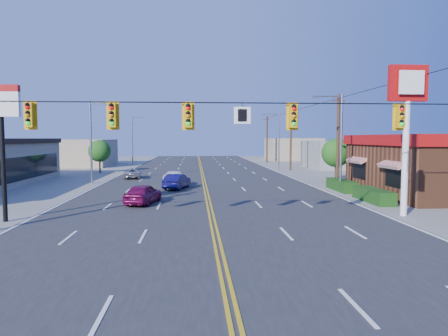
{
  "coord_description": "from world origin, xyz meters",
  "views": [
    {
      "loc": [
        -0.93,
        -17.77,
        4.44
      ],
      "look_at": [
        1.26,
        11.91,
        2.2
      ],
      "focal_mm": 32.0,
      "sensor_mm": 36.0,
      "label": 1
    }
  ],
  "objects": [
    {
      "name": "streetlight_se",
      "position": [
        10.79,
        14.0,
        4.51
      ],
      "size": [
        2.55,
        0.25,
        8.0
      ],
      "color": "gray",
      "rests_on": "ground"
    },
    {
      "name": "car_blue",
      "position": [
        -2.47,
        16.74,
        0.65
      ],
      "size": [
        2.38,
        4.14,
        1.29
      ],
      "primitive_type": "imported",
      "rotation": [
        0.0,
        0.0,
        2.87
      ],
      "color": "#100D4C",
      "rests_on": "ground"
    },
    {
      "name": "car_silver",
      "position": [
        -7.7,
        26.24,
        0.54
      ],
      "size": [
        2.32,
        4.09,
        1.08
      ],
      "primitive_type": "imported",
      "rotation": [
        0.0,
        0.0,
        3.28
      ],
      "color": "#ADADB2",
      "rests_on": "ground"
    },
    {
      "name": "bld_west_far",
      "position": [
        -20.0,
        48.0,
        2.1
      ],
      "size": [
        11.0,
        12.0,
        4.2
      ],
      "primitive_type": "cube",
      "color": "tan",
      "rests_on": "ground"
    },
    {
      "name": "streetlight_sw",
      "position": [
        -10.79,
        22.0,
        4.51
      ],
      "size": [
        2.55,
        0.25,
        8.0
      ],
      "color": "gray",
      "rests_on": "ground"
    },
    {
      "name": "streetlight_ne",
      "position": [
        10.79,
        38.0,
        4.51
      ],
      "size": [
        2.55,
        0.25,
        8.0
      ],
      "color": "gray",
      "rests_on": "ground"
    },
    {
      "name": "kfc_pylon",
      "position": [
        11.0,
        4.0,
        6.04
      ],
      "size": [
        2.2,
        0.36,
        8.5
      ],
      "color": "white",
      "rests_on": "ground"
    },
    {
      "name": "road",
      "position": [
        0.0,
        20.0,
        0.03
      ],
      "size": [
        20.0,
        120.0,
        0.06
      ],
      "primitive_type": "cube",
      "color": "#2D2D30",
      "rests_on": "ground"
    },
    {
      "name": "tree_kfc_rear",
      "position": [
        13.5,
        22.0,
        2.93
      ],
      "size": [
        2.94,
        2.94,
        4.41
      ],
      "color": "#47301E",
      "rests_on": "ground"
    },
    {
      "name": "utility_pole_far",
      "position": [
        12.2,
        54.0,
        4.2
      ],
      "size": [
        0.28,
        0.28,
        8.4
      ],
      "primitive_type": "cylinder",
      "color": "#47301E",
      "rests_on": "ground"
    },
    {
      "name": "ground",
      "position": [
        0.0,
        0.0,
        0.0
      ],
      "size": [
        160.0,
        160.0,
        0.0
      ],
      "primitive_type": "plane",
      "color": "gray",
      "rests_on": "ground"
    },
    {
      "name": "car_white",
      "position": [
        -2.88,
        19.51,
        0.66
      ],
      "size": [
        2.54,
        4.8,
        1.33
      ],
      "primitive_type": "imported",
      "rotation": [
        0.0,
        0.0,
        3.3
      ],
      "color": "white",
      "rests_on": "ground"
    },
    {
      "name": "utility_pole_mid",
      "position": [
        12.2,
        36.0,
        4.2
      ],
      "size": [
        0.28,
        0.28,
        8.4
      ],
      "primitive_type": "cylinder",
      "color": "#47301E",
      "rests_on": "ground"
    },
    {
      "name": "streetlight_nw",
      "position": [
        -10.79,
        48.0,
        4.51
      ],
      "size": [
        2.55,
        0.25,
        8.0
      ],
      "color": "gray",
      "rests_on": "ground"
    },
    {
      "name": "signal_span",
      "position": [
        -0.12,
        0.0,
        4.89
      ],
      "size": [
        24.32,
        0.34,
        9.0
      ],
      "color": "#47301E",
      "rests_on": "ground"
    },
    {
      "name": "car_magenta",
      "position": [
        -4.37,
        9.0,
        0.67
      ],
      "size": [
        2.43,
        4.2,
        1.35
      ],
      "primitive_type": "imported",
      "rotation": [
        0.0,
        0.0,
        2.92
      ],
      "color": "maroon",
      "rests_on": "ground"
    },
    {
      "name": "bld_east_far",
      "position": [
        19.0,
        62.0,
        2.2
      ],
      "size": [
        10.0,
        10.0,
        4.4
      ],
      "primitive_type": "cube",
      "color": "tan",
      "rests_on": "ground"
    },
    {
      "name": "tree_west",
      "position": [
        -13.0,
        34.0,
        2.79
      ],
      "size": [
        2.8,
        2.8,
        4.2
      ],
      "color": "#47301E",
      "rests_on": "ground"
    },
    {
      "name": "bld_east_mid",
      "position": [
        22.0,
        40.0,
        2.0
      ],
      "size": [
        12.0,
        10.0,
        4.0
      ],
      "primitive_type": "cube",
      "color": "gray",
      "rests_on": "ground"
    },
    {
      "name": "utility_pole_near",
      "position": [
        12.2,
        18.0,
        4.2
      ],
      "size": [
        0.28,
        0.28,
        8.4
      ],
      "primitive_type": "cylinder",
      "color": "#47301E",
      "rests_on": "ground"
    },
    {
      "name": "pizza_hut_sign",
      "position": [
        -11.0,
        4.0,
        5.18
      ],
      "size": [
        1.9,
        0.3,
        6.85
      ],
      "color": "black",
      "rests_on": "ground"
    }
  ]
}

